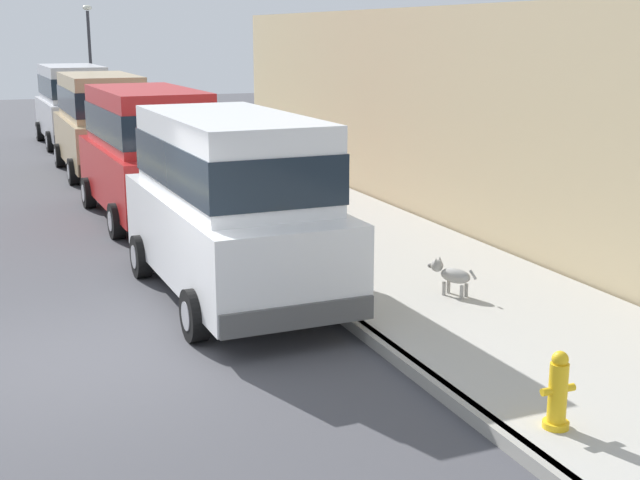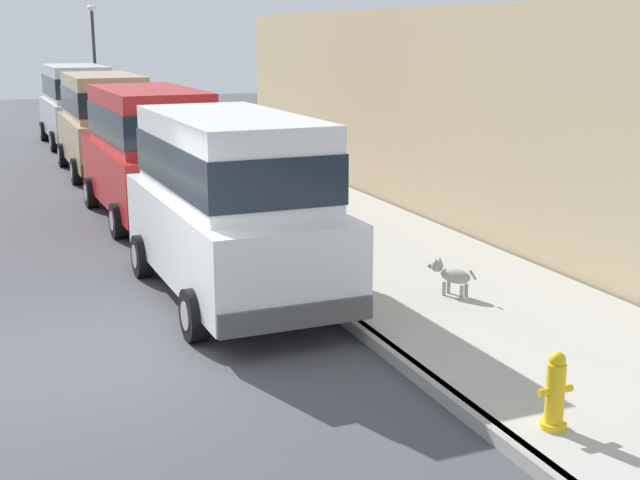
# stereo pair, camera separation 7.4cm
# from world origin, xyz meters

# --- Properties ---
(ground_plane) EXTENTS (80.00, 80.00, 0.00)m
(ground_plane) POSITION_xyz_m (0.00, 0.00, 0.00)
(ground_plane) COLOR #424247
(curb) EXTENTS (0.16, 64.00, 0.14)m
(curb) POSITION_xyz_m (3.20, 0.00, 0.07)
(curb) COLOR gray
(curb) RESTS_ON ground
(sidewalk) EXTENTS (3.60, 64.00, 0.14)m
(sidewalk) POSITION_xyz_m (5.00, 0.00, 0.07)
(sidewalk) COLOR #A8A59E
(sidewalk) RESTS_ON ground
(car_white_van) EXTENTS (2.23, 4.95, 2.52)m
(car_white_van) POSITION_xyz_m (2.19, 1.73, 1.39)
(car_white_van) COLOR white
(car_white_van) RESTS_ON ground
(car_red_van) EXTENTS (2.25, 4.96, 2.52)m
(car_red_van) POSITION_xyz_m (2.15, 7.34, 1.39)
(car_red_van) COLOR red
(car_red_van) RESTS_ON ground
(car_tan_van) EXTENTS (2.17, 4.92, 2.52)m
(car_tan_van) POSITION_xyz_m (2.10, 13.26, 1.39)
(car_tan_van) COLOR tan
(car_tan_van) RESTS_ON ground
(car_silver_van) EXTENTS (2.23, 4.95, 2.52)m
(car_silver_van) POSITION_xyz_m (2.09, 19.45, 1.39)
(car_silver_van) COLOR #BCBCC1
(car_silver_van) RESTS_ON ground
(dog_grey) EXTENTS (0.44, 0.69, 0.49)m
(dog_grey) POSITION_xyz_m (4.80, 0.29, 0.43)
(dog_grey) COLOR #999691
(dog_grey) RESTS_ON sidewalk
(fire_hydrant) EXTENTS (0.34, 0.24, 0.72)m
(fire_hydrant) POSITION_xyz_m (3.65, -3.53, 0.48)
(fire_hydrant) COLOR gold
(fire_hydrant) RESTS_ON sidewalk
(street_lamp) EXTENTS (0.36, 0.36, 4.42)m
(street_lamp) POSITION_xyz_m (3.55, 26.13, 2.91)
(street_lamp) COLOR #2D2D33
(street_lamp) RESTS_ON sidewalk
(building_facade) EXTENTS (0.50, 20.00, 4.02)m
(building_facade) POSITION_xyz_m (7.10, 5.33, 2.01)
(building_facade) COLOR tan
(building_facade) RESTS_ON ground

